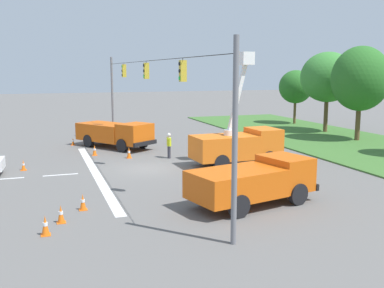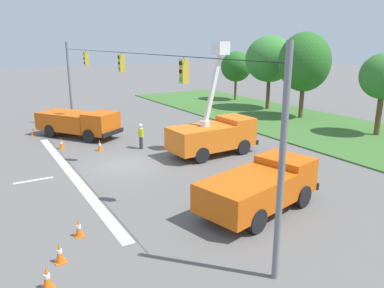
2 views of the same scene
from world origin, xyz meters
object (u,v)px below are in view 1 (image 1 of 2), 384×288
Objects in this scene: utility_truck_bucket_lift at (238,143)px; tree_centre at (360,79)px; tree_west at (328,77)px; utility_truck_support_near at (115,133)px; traffic_cone_mid_right at (23,165)px; road_worker at (169,144)px; traffic_cone_foreground_left at (95,150)px; utility_truck_support_far at (254,180)px; tree_far_west at (296,87)px; traffic_cone_near_bucket at (73,142)px; traffic_cone_lane_edge_a at (45,226)px; traffic_cone_far_left at (129,153)px; traffic_cone_lane_edge_b at (83,202)px; traffic_cone_mid_left at (61,214)px.

tree_centre is at bearing 112.28° from utility_truck_bucket_lift.
utility_truck_support_near is at bearing -84.75° from tree_west.
road_worker is at bearing 95.04° from traffic_cone_mid_right.
utility_truck_support_far is at bearing 20.37° from traffic_cone_foreground_left.
tree_far_west is 32.26m from utility_truck_support_far.
utility_truck_support_far is 20.70m from traffic_cone_near_bucket.
tree_west reaches higher than traffic_cone_mid_right.
tree_centre is at bearing 88.22° from traffic_cone_foreground_left.
traffic_cone_mid_right is at bearing -102.26° from utility_truck_bucket_lift.
traffic_cone_mid_right is at bearing -73.25° from tree_west.
traffic_cone_lane_edge_a is (11.97, 1.05, 0.06)m from traffic_cone_mid_right.
tree_far_west reaches higher than traffic_cone_far_left.
utility_truck_bucket_lift is at bearing 44.01° from road_worker.
traffic_cone_mid_right is at bearing -22.59° from traffic_cone_near_bucket.
utility_truck_support_far is at bearing 77.18° from traffic_cone_lane_edge_b.
utility_truck_support_near is 8.87× the size of traffic_cone_foreground_left.
tree_centre is 10.36× the size of traffic_cone_far_left.
traffic_cone_foreground_left reaches higher than traffic_cone_lane_edge_b.
tree_west reaches higher than traffic_cone_mid_left.
traffic_cone_far_left is at bearing 104.22° from traffic_cone_mid_right.
traffic_cone_far_left reaches higher than traffic_cone_near_bucket.
traffic_cone_foreground_left is at bearing -159.63° from utility_truck_support_far.
traffic_cone_mid_right is at bearing -61.71° from tree_far_west.
utility_truck_support_far is 10.16× the size of traffic_cone_near_bucket.
traffic_cone_lane_edge_b is at bearing -63.49° from tree_centre.
tree_far_west is at bearing 127.37° from road_worker.
tree_far_west is at bearing 122.16° from traffic_cone_far_left.
road_worker is (-11.81, -0.60, -0.13)m from utility_truck_support_far.
traffic_cone_far_left is (6.91, 3.27, 0.09)m from traffic_cone_near_bucket.
traffic_cone_near_bucket is 0.83× the size of traffic_cone_lane_edge_a.
traffic_cone_lane_edge_b is (-2.69, 1.62, -0.02)m from traffic_cone_lane_edge_a.
tree_far_west is 9.69× the size of traffic_cone_near_bucket.
traffic_cone_mid_left is at bearing -45.84° from tree_far_west.
traffic_cone_lane_edge_a is (12.81, -8.47, -0.62)m from road_worker.
utility_truck_support_far reaches higher than traffic_cone_foreground_left.
tree_far_west is at bearing 172.91° from tree_west.
traffic_cone_lane_edge_b is 0.92× the size of traffic_cone_far_left.
tree_centre is 20.77m from traffic_cone_far_left.
utility_truck_support_far is at bearing 42.69° from traffic_cone_mid_right.
utility_truck_support_near is (-9.24, -6.38, -0.25)m from utility_truck_bucket_lift.
traffic_cone_lane_edge_b is at bearing -2.99° from traffic_cone_near_bucket.
tree_west is at bearing 106.75° from traffic_cone_mid_right.
traffic_cone_foreground_left is at bearing 167.92° from traffic_cone_mid_left.
traffic_cone_foreground_left reaches higher than traffic_cone_mid_left.
utility_truck_support_near is (-3.53, -20.31, -4.18)m from tree_centre.
utility_truck_bucket_lift is 13.91m from traffic_cone_mid_left.
traffic_cone_near_bucket is (-11.49, -9.48, -1.12)m from utility_truck_bucket_lift.
tree_west is 1.14× the size of utility_truck_support_near.
tree_far_west is 35.91m from traffic_cone_lane_edge_b.
traffic_cone_foreground_left is at bearing -34.84° from utility_truck_support_near.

